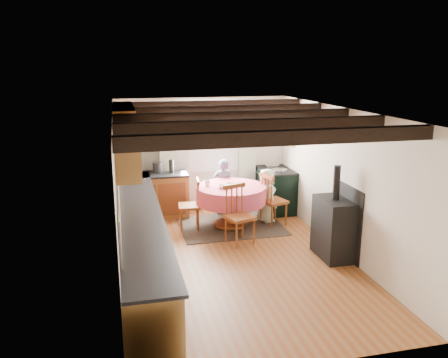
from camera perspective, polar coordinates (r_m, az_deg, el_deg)
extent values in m
cube|color=brown|center=(7.50, 1.42, -10.03)|extent=(3.60, 5.50, 0.00)
cube|color=white|center=(6.87, 1.55, 8.52)|extent=(3.60, 5.50, 0.00)
cube|color=silver|center=(9.71, -2.64, 3.07)|extent=(3.60, 0.00, 2.40)
cube|color=silver|center=(4.64, 10.26, -10.03)|extent=(3.60, 0.00, 2.40)
cube|color=silver|center=(6.88, -13.20, -2.06)|extent=(0.00, 5.50, 2.40)
cube|color=silver|center=(7.73, 14.49, -0.31)|extent=(0.00, 5.50, 2.40)
cube|color=black|center=(4.99, 7.42, 5.15)|extent=(3.60, 0.16, 0.16)
cube|color=black|center=(5.93, 4.02, 6.68)|extent=(3.60, 0.16, 0.16)
cube|color=black|center=(6.88, 1.54, 7.78)|extent=(3.60, 0.16, 0.16)
cube|color=black|center=(7.84, -0.34, 8.59)|extent=(3.60, 0.16, 0.16)
cube|color=black|center=(8.82, -1.81, 9.22)|extent=(3.60, 0.16, 0.16)
cube|color=beige|center=(7.16, -13.06, -1.39)|extent=(0.02, 4.50, 0.55)
cube|color=beige|center=(9.56, -8.53, 2.74)|extent=(1.40, 0.02, 0.55)
cube|color=olive|center=(7.13, -10.42, -7.79)|extent=(0.60, 5.30, 0.88)
cube|color=olive|center=(9.47, -8.51, -2.11)|extent=(1.30, 0.60, 0.88)
cube|color=black|center=(6.97, -10.42, -4.27)|extent=(0.64, 5.30, 0.04)
cube|color=black|center=(9.33, -8.61, 0.56)|extent=(1.30, 0.64, 0.04)
cube|color=olive|center=(7.89, -12.34, 5.66)|extent=(0.34, 1.80, 0.90)
cube|color=olive|center=(6.42, -12.02, 3.29)|extent=(0.34, 0.90, 0.70)
cube|color=white|center=(9.64, -2.07, 5.41)|extent=(1.34, 0.03, 1.54)
cube|color=white|center=(9.64, -2.07, 5.41)|extent=(1.20, 0.01, 1.40)
cube|color=silver|center=(9.52, -6.96, 2.14)|extent=(0.35, 0.10, 2.10)
cube|color=silver|center=(9.85, 2.92, 2.63)|extent=(0.35, 0.10, 2.10)
cylinder|color=black|center=(9.48, -2.00, 8.91)|extent=(2.00, 0.03, 0.03)
cube|color=gold|center=(9.68, 8.24, 5.90)|extent=(0.04, 0.50, 0.60)
cylinder|color=silver|center=(9.84, 3.41, 6.16)|extent=(0.30, 0.02, 0.30)
cube|color=#483A30|center=(8.95, 0.84, -5.85)|extent=(1.96, 1.53, 0.01)
imported|color=#485363|center=(9.47, -0.11, -1.00)|extent=(0.48, 0.38, 1.18)
imported|color=beige|center=(9.08, 5.30, -2.07)|extent=(0.46, 0.60, 1.08)
imported|color=silver|center=(8.58, -0.10, -0.96)|extent=(0.22, 0.22, 0.05)
imported|color=silver|center=(8.70, 0.84, -0.72)|extent=(0.25, 0.25, 0.06)
imported|color=silver|center=(8.75, -2.08, -0.50)|extent=(0.12, 0.12, 0.10)
cylinder|color=#262628|center=(9.34, -10.58, 1.37)|extent=(0.14, 0.14, 0.24)
cylinder|color=#262628|center=(9.36, -8.34, 1.41)|extent=(0.19, 0.19, 0.21)
cylinder|color=#262628|center=(9.31, -6.59, 1.59)|extent=(0.10, 0.10, 0.27)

